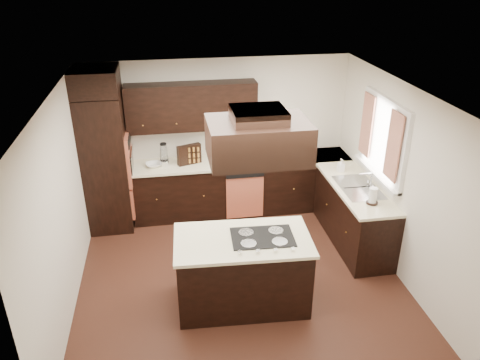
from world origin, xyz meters
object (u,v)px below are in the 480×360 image
Objects in this scene: island at (243,272)px; spice_rack at (189,154)px; range_hood at (258,140)px; oven_column at (106,163)px.

spice_rack reaches higher than island.
range_hood is 2.65m from spice_rack.
oven_column is 1.27m from spice_rack.
oven_column is 1.37× the size of island.
oven_column is 2.86m from island.
island is (1.73, -2.19, -0.62)m from oven_column.
range_hood reaches higher than spice_rack.
range_hood is (1.88, -2.25, 1.10)m from oven_column.
island is 2.41m from spice_rack.
range_hood reaches higher than island.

